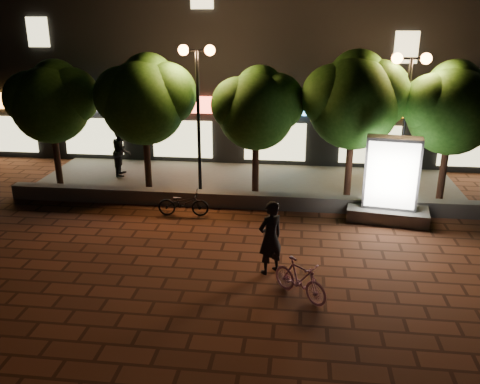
% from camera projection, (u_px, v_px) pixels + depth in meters
% --- Properties ---
extents(ground, '(80.00, 80.00, 0.00)m').
position_uv_depth(ground, '(218.00, 260.00, 13.61)').
color(ground, brown).
rests_on(ground, ground).
extents(retaining_wall, '(16.00, 0.45, 0.50)m').
position_uv_depth(retaining_wall, '(237.00, 200.00, 17.28)').
color(retaining_wall, '#63615C').
rests_on(retaining_wall, ground).
extents(sidewalk, '(16.00, 5.00, 0.08)m').
position_uv_depth(sidewalk, '(245.00, 183.00, 19.68)').
color(sidewalk, '#63615C').
rests_on(sidewalk, ground).
extents(building_block, '(28.00, 8.12, 11.30)m').
position_uv_depth(building_block, '(260.00, 41.00, 24.11)').
color(building_block, black).
rests_on(building_block, ground).
extents(tree_far_left, '(3.36, 2.80, 4.63)m').
position_uv_depth(tree_far_left, '(52.00, 99.00, 18.42)').
color(tree_far_left, black).
rests_on(tree_far_left, sidewalk).
extents(tree_left, '(3.60, 3.00, 4.89)m').
position_uv_depth(tree_left, '(145.00, 97.00, 17.97)').
color(tree_left, black).
rests_on(tree_left, sidewalk).
extents(tree_mid, '(3.24, 2.70, 4.50)m').
position_uv_depth(tree_mid, '(258.00, 106.00, 17.59)').
color(tree_mid, black).
rests_on(tree_mid, sidewalk).
extents(tree_right, '(3.72, 3.10, 5.07)m').
position_uv_depth(tree_right, '(355.00, 97.00, 17.10)').
color(tree_right, black).
rests_on(tree_right, sidewalk).
extents(tree_far_right, '(3.48, 2.90, 4.76)m').
position_uv_depth(tree_far_right, '(453.00, 105.00, 16.80)').
color(tree_far_right, black).
rests_on(tree_far_right, sidewalk).
extents(street_lamp_left, '(1.26, 0.36, 5.18)m').
position_uv_depth(street_lamp_left, '(197.00, 82.00, 17.31)').
color(street_lamp_left, black).
rests_on(street_lamp_left, sidewalk).
extents(street_lamp_right, '(1.26, 0.36, 4.98)m').
position_uv_depth(street_lamp_right, '(408.00, 90.00, 16.56)').
color(street_lamp_right, black).
rests_on(street_lamp_right, sidewalk).
extents(ad_kiosk, '(2.65, 1.60, 2.70)m').
position_uv_depth(ad_kiosk, '(390.00, 187.00, 15.93)').
color(ad_kiosk, '#63615C').
rests_on(ad_kiosk, ground).
extents(scooter_pink, '(1.47, 1.37, 0.94)m').
position_uv_depth(scooter_pink, '(300.00, 279.00, 11.68)').
color(scooter_pink, pink).
rests_on(scooter_pink, ground).
extents(rider, '(0.84, 0.81, 1.93)m').
position_uv_depth(rider, '(270.00, 238.00, 12.66)').
color(rider, black).
rests_on(rider, ground).
extents(scooter_parked, '(1.69, 0.70, 0.86)m').
position_uv_depth(scooter_parked, '(183.00, 203.00, 16.46)').
color(scooter_parked, black).
rests_on(scooter_parked, ground).
extents(pedestrian, '(0.88, 1.05, 1.95)m').
position_uv_depth(pedestrian, '(122.00, 151.00, 20.21)').
color(pedestrian, black).
rests_on(pedestrian, sidewalk).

